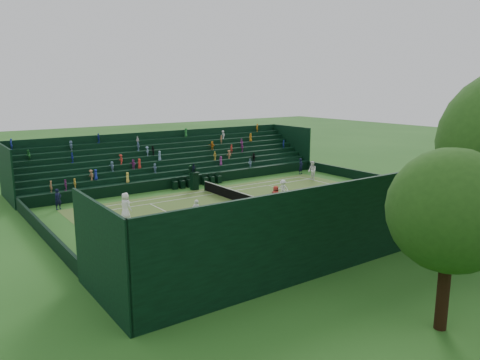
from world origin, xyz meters
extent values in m
plane|color=#255B1C|center=(0.00, 0.00, 0.00)|extent=(160.00, 160.00, 0.00)
cube|color=#3B7D29|center=(0.00, 0.00, 0.01)|extent=(12.97, 26.77, 0.01)
cube|color=black|center=(0.00, 15.88, 0.50)|extent=(17.17, 0.20, 1.00)
cube|color=black|center=(0.00, -15.88, 0.50)|extent=(17.17, 0.20, 1.00)
cube|color=black|center=(8.48, 0.00, 0.50)|extent=(0.20, 31.77, 1.00)
cube|color=black|center=(-8.48, 0.00, 0.50)|extent=(0.20, 31.77, 1.00)
cube|color=black|center=(8.98, 0.00, 0.50)|extent=(0.80, 32.00, 1.00)
cube|color=black|center=(9.79, 0.00, 0.72)|extent=(0.80, 32.00, 1.45)
cube|color=black|center=(10.58, 0.00, 0.95)|extent=(0.80, 32.00, 1.90)
cube|color=black|center=(11.38, 0.00, 1.18)|extent=(0.80, 32.00, 2.35)
cube|color=black|center=(12.18, 0.00, 1.40)|extent=(0.80, 32.00, 2.80)
cube|color=black|center=(12.98, 0.00, 1.62)|extent=(0.80, 32.00, 3.25)
cube|color=black|center=(13.79, 0.00, 1.85)|extent=(0.80, 32.00, 3.70)
cube|color=black|center=(14.59, 0.00, 2.08)|extent=(0.80, 32.00, 4.15)
cube|color=black|center=(15.08, 0.00, 2.45)|extent=(0.20, 32.00, 4.90)
cube|color=black|center=(-8.98, 0.00, 0.50)|extent=(0.80, 32.00, 1.00)
cube|color=black|center=(-9.79, 0.00, 0.72)|extent=(0.80, 32.00, 1.45)
cube|color=black|center=(-10.58, 0.00, 0.95)|extent=(0.80, 32.00, 1.90)
cube|color=black|center=(-11.38, 0.00, 1.18)|extent=(0.80, 32.00, 2.35)
cube|color=black|center=(-12.18, 0.00, 1.40)|extent=(0.80, 32.00, 2.80)
cube|color=black|center=(-12.98, 0.00, 1.62)|extent=(0.80, 32.00, 3.25)
cube|color=black|center=(-13.79, 0.00, 1.85)|extent=(0.80, 32.00, 3.70)
cube|color=black|center=(-14.59, 0.00, 2.08)|extent=(0.80, 32.00, 4.15)
cube|color=black|center=(-15.08, 0.00, 2.45)|extent=(0.20, 32.00, 4.90)
cylinder|color=black|center=(-5.79, 0.00, 0.53)|extent=(0.10, 0.10, 1.06)
cylinder|color=black|center=(5.79, 0.00, 0.53)|extent=(0.10, 0.10, 1.06)
cube|color=black|center=(0.00, 0.00, 0.46)|extent=(11.57, 0.02, 0.86)
cube|color=white|center=(0.00, 0.00, 0.93)|extent=(11.57, 0.04, 0.07)
cylinder|color=black|center=(21.80, -5.30, 1.36)|extent=(0.50, 0.50, 2.72)
sphere|color=#224F16|center=(21.80, -5.30, 5.05)|extent=(4.97, 4.97, 4.97)
cube|color=black|center=(-6.72, -0.59, 0.80)|extent=(0.62, 0.62, 1.61)
cube|color=black|center=(-6.72, -0.59, 1.65)|extent=(0.80, 0.80, 0.09)
cube|color=black|center=(-7.03, -0.59, 1.96)|extent=(0.07, 0.80, 0.62)
imported|color=black|center=(-6.72, -0.59, 2.11)|extent=(0.38, 0.45, 0.83)
cube|color=black|center=(-7.97, -2.03, 0.38)|extent=(0.47, 0.47, 0.76)
cube|color=black|center=(-8.21, -2.03, 0.85)|extent=(0.06, 0.47, 0.47)
cube|color=black|center=(-7.97, -1.23, 0.38)|extent=(0.47, 0.47, 0.76)
cube|color=black|center=(-8.21, -1.23, 0.85)|extent=(0.06, 0.47, 0.47)
cube|color=black|center=(-7.97, -0.43, 0.38)|extent=(0.47, 0.47, 0.76)
cube|color=black|center=(-8.21, -0.43, 0.85)|extent=(0.06, 0.47, 0.47)
cube|color=black|center=(-7.97, 1.37, 0.38)|extent=(0.47, 0.47, 0.76)
cube|color=black|center=(-8.21, 1.37, 0.85)|extent=(0.06, 0.47, 0.47)
cube|color=black|center=(-7.97, 2.17, 0.38)|extent=(0.47, 0.47, 0.76)
cube|color=black|center=(-8.21, 2.17, 0.85)|extent=(0.06, 0.47, 0.47)
cube|color=black|center=(-7.97, 2.97, 0.38)|extent=(0.47, 0.47, 0.76)
cube|color=black|center=(-8.21, 2.97, 0.85)|extent=(0.06, 0.47, 0.47)
imported|color=white|center=(-1.09, -9.71, 1.00)|extent=(1.14, 0.94, 2.00)
imported|color=silver|center=(2.98, -5.96, 0.88)|extent=(0.76, 0.74, 1.77)
imported|color=white|center=(-3.70, 11.95, 0.99)|extent=(1.11, 0.95, 1.98)
imported|color=white|center=(0.63, 4.23, 0.81)|extent=(1.20, 1.10, 1.61)
imported|color=black|center=(-6.78, 13.19, 0.90)|extent=(0.60, 0.75, 1.79)
imported|color=black|center=(-6.76, -13.15, 0.85)|extent=(0.61, 0.73, 1.70)
camera|label=1|loc=(31.46, -22.27, 9.89)|focal=35.00mm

